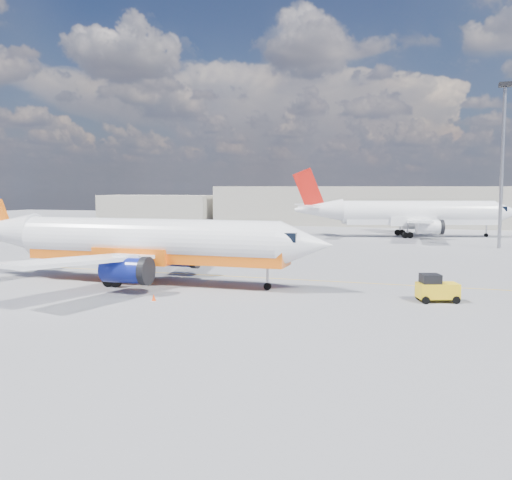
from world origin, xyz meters
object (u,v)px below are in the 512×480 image
(main_jet, at_px, (138,242))
(gse_tug, at_px, (436,289))
(traffic_cone, at_px, (154,298))
(second_jet, at_px, (411,214))

(main_jet, relative_size, gse_tug, 11.00)
(main_jet, bearing_deg, gse_tug, -2.02)
(traffic_cone, bearing_deg, main_jet, 126.79)
(second_jet, bearing_deg, main_jet, -126.94)
(traffic_cone, bearing_deg, gse_tug, 17.08)
(second_jet, relative_size, gse_tug, 11.80)
(main_jet, xyz_separation_m, second_jet, (19.50, 51.64, 0.24))
(gse_tug, xyz_separation_m, traffic_cone, (-18.75, -5.76, -0.68))
(main_jet, bearing_deg, second_jet, 69.07)
(gse_tug, distance_m, traffic_cone, 19.63)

